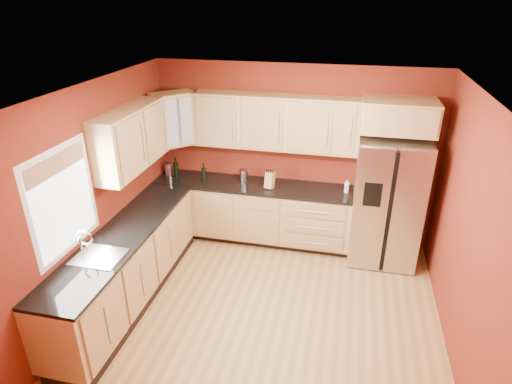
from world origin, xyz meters
TOP-DOWN VIEW (x-y plane):
  - floor at (0.00, 0.00)m, footprint 4.00×4.00m
  - ceiling at (0.00, 0.00)m, footprint 4.00×4.00m
  - wall_back at (0.00, 2.00)m, footprint 4.00×0.04m
  - wall_front at (0.00, -2.00)m, footprint 4.00×0.04m
  - wall_left at (-2.00, 0.00)m, footprint 0.04×4.00m
  - wall_right at (2.00, 0.00)m, footprint 0.04×4.00m
  - base_cabinets_back at (-0.55, 1.70)m, footprint 2.90×0.60m
  - base_cabinets_left at (-1.70, 0.00)m, footprint 0.60×2.80m
  - countertop_back at (-0.55, 1.69)m, footprint 2.90×0.62m
  - countertop_left at (-1.69, 0.00)m, footprint 0.62×2.80m
  - upper_cabinets_back at (-0.25, 1.83)m, footprint 2.30×0.33m
  - upper_cabinets_left at (-1.83, 0.72)m, footprint 0.33×1.35m
  - corner_upper_cabinet at (-1.67, 1.67)m, footprint 0.67×0.67m
  - over_fridge_cabinet at (1.35, 1.70)m, footprint 0.92×0.60m
  - refrigerator at (1.35, 1.62)m, footprint 0.90×0.75m
  - window at (-1.98, -0.50)m, footprint 0.03×0.90m
  - sink_faucet at (-1.69, -0.50)m, footprint 0.50×0.42m
  - canister_left at (-1.85, 1.73)m, footprint 0.15×0.15m
  - canister_right at (-0.68, 1.72)m, footprint 0.14×0.14m
  - wine_bottle_a at (-1.71, 1.68)m, footprint 0.07×0.07m
  - wine_bottle_b at (-1.25, 1.61)m, footprint 0.07×0.07m
  - knife_block at (-0.27, 1.63)m, footprint 0.14×0.13m
  - soap_dispenser at (0.80, 1.72)m, footprint 0.06×0.06m

SIDE VIEW (x-z plane):
  - floor at x=0.00m, z-range 0.00..0.00m
  - base_cabinets_back at x=-0.55m, z-range 0.00..0.88m
  - base_cabinets_left at x=-1.70m, z-range 0.00..0.88m
  - refrigerator at x=1.35m, z-range 0.00..1.78m
  - countertop_back at x=-0.55m, z-range 0.88..0.92m
  - countertop_left at x=-1.69m, z-range 0.88..0.92m
  - soap_dispenser at x=0.80m, z-range 0.92..1.11m
  - canister_left at x=-1.85m, z-range 0.92..1.12m
  - canister_right at x=-0.68m, z-range 0.92..1.12m
  - knife_block at x=-0.27m, z-range 0.92..1.15m
  - wine_bottle_b at x=-1.25m, z-range 0.92..1.21m
  - sink_faucet at x=-1.69m, z-range 0.92..1.22m
  - wine_bottle_a at x=-1.71m, z-range 0.92..1.24m
  - wall_back at x=0.00m, z-range 0.00..2.60m
  - wall_front at x=0.00m, z-range 0.00..2.60m
  - wall_left at x=-2.00m, z-range 0.00..2.60m
  - wall_right at x=2.00m, z-range 0.00..2.60m
  - window at x=-1.98m, z-range 1.05..2.05m
  - upper_cabinets_back at x=-0.25m, z-range 1.45..2.20m
  - upper_cabinets_left at x=-1.83m, z-range 1.45..2.20m
  - corner_upper_cabinet at x=-1.67m, z-range 1.45..2.20m
  - over_fridge_cabinet at x=1.35m, z-range 1.85..2.25m
  - ceiling at x=0.00m, z-range 2.60..2.60m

